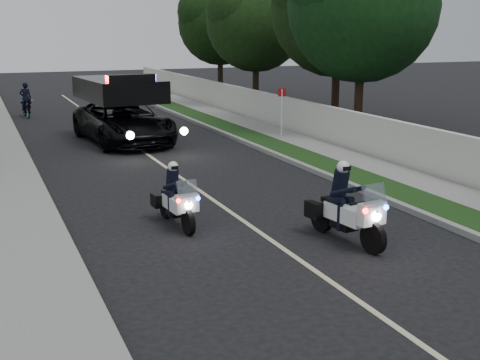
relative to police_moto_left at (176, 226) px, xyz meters
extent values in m
plane|color=black|center=(1.57, -3.56, 0.00)|extent=(120.00, 120.00, 0.00)
cube|color=gray|center=(5.67, 6.44, 0.07)|extent=(0.20, 60.00, 0.15)
cube|color=#193814|center=(6.37, 6.44, 0.08)|extent=(1.20, 60.00, 0.16)
cube|color=gray|center=(7.67, 6.44, 0.08)|extent=(1.40, 60.00, 0.16)
cube|color=beige|center=(8.67, 6.44, 0.75)|extent=(0.22, 60.00, 1.50)
cube|color=gray|center=(-2.53, 6.44, 0.07)|extent=(0.20, 60.00, 0.15)
cube|color=#BFB78C|center=(1.57, 6.44, 0.00)|extent=(0.12, 50.00, 0.01)
imported|color=black|center=(1.36, 11.41, 0.00)|extent=(3.36, 6.31, 2.96)
imported|color=black|center=(-1.59, 20.73, 0.00)|extent=(0.73, 1.82, 0.93)
imported|color=black|center=(-1.59, 20.73, 0.00)|extent=(0.56, 0.38, 1.57)
camera|label=1|loc=(-4.09, -13.61, 4.45)|focal=47.87mm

